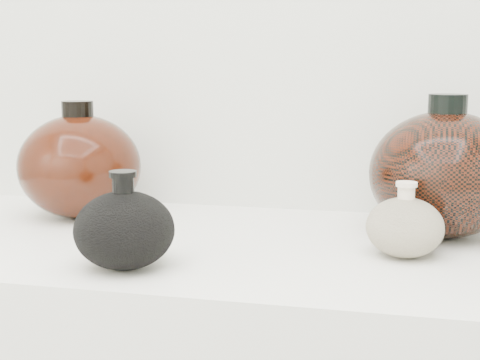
% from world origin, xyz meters
% --- Properties ---
extents(black_gourd_vase, '(0.16, 0.16, 0.13)m').
position_xyz_m(black_gourd_vase, '(-0.10, 0.79, 0.95)').
color(black_gourd_vase, black).
rests_on(black_gourd_vase, display_counter).
extents(cream_gourd_vase, '(0.11, 0.11, 0.10)m').
position_xyz_m(cream_gourd_vase, '(0.26, 0.93, 0.94)').
color(cream_gourd_vase, beige).
rests_on(cream_gourd_vase, display_counter).
extents(left_round_pot, '(0.23, 0.23, 0.20)m').
position_xyz_m(left_round_pot, '(-0.29, 1.05, 0.99)').
color(left_round_pot, black).
rests_on(left_round_pot, display_counter).
extents(right_round_pot, '(0.24, 0.24, 0.22)m').
position_xyz_m(right_round_pot, '(0.31, 1.06, 1.00)').
color(right_round_pot, black).
rests_on(right_round_pot, display_counter).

